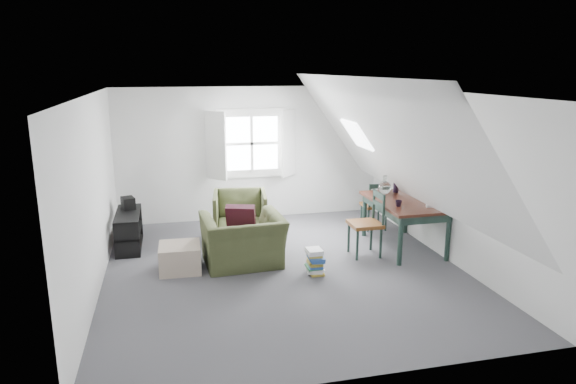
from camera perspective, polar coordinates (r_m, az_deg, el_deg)
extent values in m
plane|color=#48474C|center=(7.48, -0.43, -8.62)|extent=(5.50, 5.50, 0.00)
plane|color=white|center=(6.93, -0.47, 10.89)|extent=(5.50, 5.50, 0.00)
plane|color=silver|center=(9.75, -4.08, 4.27)|extent=(5.00, 0.00, 5.00)
plane|color=silver|center=(4.57, 7.35, -6.77)|extent=(5.00, 0.00, 5.00)
plane|color=silver|center=(6.99, -20.85, -0.35)|extent=(0.00, 5.50, 5.50)
plane|color=silver|center=(8.02, 17.24, 1.65)|extent=(0.00, 5.50, 5.50)
plane|color=white|center=(6.83, -13.29, 4.36)|extent=(3.19, 5.50, 4.48)
plane|color=white|center=(7.49, 11.22, 5.27)|extent=(3.19, 5.50, 4.48)
cube|color=white|center=(9.70, -4.09, 5.42)|extent=(1.30, 0.04, 1.30)
cube|color=white|center=(9.45, -8.01, 5.11)|extent=(0.35, 0.35, 1.25)
cube|color=white|center=(9.67, 0.06, 5.43)|extent=(0.35, 0.35, 1.25)
cube|color=white|center=(9.69, -4.08, 5.41)|extent=(1.00, 0.02, 1.00)
cube|color=white|center=(9.67, -4.06, 5.39)|extent=(1.08, 0.04, 0.05)
cube|color=white|center=(9.67, -4.06, 5.39)|extent=(0.05, 0.04, 1.08)
cube|color=white|center=(8.69, 7.66, 6.33)|extent=(0.35, 0.75, 0.47)
imported|color=#394022|center=(7.69, -4.99, -8.02)|extent=(1.21, 1.07, 0.75)
imported|color=#394022|center=(8.82, -5.28, -5.14)|extent=(0.98, 1.00, 0.82)
cube|color=#3B101D|center=(7.62, -5.26, -2.95)|extent=(0.48, 0.36, 0.44)
cube|color=tan|center=(7.55, -11.90, -7.15)|extent=(0.60, 0.60, 0.38)
cube|color=black|center=(8.35, 12.83, -1.07)|extent=(0.94, 1.57, 0.04)
cube|color=#1E332C|center=(8.37, 12.80, -1.62)|extent=(0.84, 1.46, 0.13)
cylinder|color=#1E332C|center=(7.69, 12.36, -5.36)|extent=(0.07, 0.07, 0.74)
cylinder|color=#1E332C|center=(8.05, 17.35, -4.82)|extent=(0.07, 0.07, 0.74)
cylinder|color=#1E332C|center=(8.91, 8.50, -2.55)|extent=(0.07, 0.07, 0.74)
cylinder|color=#1E332C|center=(9.22, 12.97, -2.20)|extent=(0.07, 0.07, 0.74)
sphere|color=silver|center=(8.65, 10.69, 0.50)|extent=(0.22, 0.22, 0.22)
cylinder|color=silver|center=(8.62, 10.73, 1.39)|extent=(0.07, 0.07, 0.12)
cylinder|color=black|center=(8.83, 11.92, 0.85)|extent=(0.09, 0.09, 0.28)
cylinder|color=#3F2D1E|center=(8.77, 12.01, 2.81)|extent=(0.03, 0.06, 0.50)
cylinder|color=#3F2D1E|center=(8.79, 12.08, 2.82)|extent=(0.05, 0.07, 0.50)
cylinder|color=#3F2D1E|center=(8.76, 11.98, 2.79)|extent=(0.06, 0.08, 0.50)
imported|color=black|center=(7.97, 12.16, -1.57)|extent=(0.12, 0.12, 0.09)
cube|color=white|center=(8.04, 15.53, -1.49)|extent=(0.14, 0.11, 0.04)
cube|color=brown|center=(9.30, 9.53, -1.45)|extent=(0.41, 0.41, 0.05)
cylinder|color=#1E332C|center=(9.57, 10.01, -2.46)|extent=(0.04, 0.04, 0.42)
cylinder|color=#1E332C|center=(9.28, 10.82, -3.01)|extent=(0.04, 0.04, 0.42)
cylinder|color=#1E332C|center=(9.45, 8.15, -2.60)|extent=(0.04, 0.04, 0.42)
cylinder|color=#1E332C|center=(9.16, 8.91, -3.17)|extent=(0.04, 0.04, 0.42)
cylinder|color=#1E332C|center=(9.15, 10.99, -0.37)|extent=(0.04, 0.04, 0.44)
cylinder|color=#1E332C|center=(9.02, 9.06, -0.49)|extent=(0.04, 0.04, 0.44)
cube|color=#1E332C|center=(9.04, 10.08, 0.65)|extent=(0.33, 0.03, 0.08)
cube|color=#1E332C|center=(9.07, 10.04, -0.13)|extent=(0.33, 0.03, 0.06)
cube|color=brown|center=(7.96, 8.56, -3.55)|extent=(0.47, 0.47, 0.06)
cylinder|color=#1E332C|center=(8.14, 6.76, -5.03)|extent=(0.04, 0.04, 0.48)
cylinder|color=#1E332C|center=(8.28, 9.23, -4.80)|extent=(0.04, 0.04, 0.48)
cylinder|color=#1E332C|center=(7.81, 7.71, -5.88)|extent=(0.04, 0.04, 0.48)
cylinder|color=#1E332C|center=(7.95, 10.26, -5.63)|extent=(0.04, 0.04, 0.48)
cylinder|color=#1E332C|center=(8.14, 9.50, -1.41)|extent=(0.04, 0.04, 0.50)
cylinder|color=#1E332C|center=(7.81, 10.57, -2.11)|extent=(0.04, 0.04, 0.50)
cube|color=#1E332C|center=(7.92, 10.09, -0.36)|extent=(0.03, 0.38, 0.09)
cube|color=#1E332C|center=(7.96, 10.04, -1.37)|extent=(0.03, 0.38, 0.07)
cube|color=black|center=(8.77, -17.14, -5.73)|extent=(0.37, 1.12, 0.03)
cube|color=black|center=(8.69, -17.26, -4.08)|extent=(0.37, 1.12, 0.03)
cube|color=black|center=(8.61, -17.39, -2.30)|extent=(0.37, 1.12, 0.03)
cube|color=black|center=(8.17, -17.49, -5.22)|extent=(0.37, 0.03, 0.56)
cube|color=black|center=(9.21, -17.06, -3.06)|extent=(0.37, 0.03, 0.56)
cube|color=#264C99|center=(8.43, -17.32, -5.80)|extent=(0.17, 0.19, 0.21)
cube|color=red|center=(8.83, -17.15, -4.91)|extent=(0.17, 0.22, 0.21)
cube|color=white|center=(8.48, -17.39, -3.73)|extent=(0.17, 0.21, 0.19)
cube|color=black|center=(8.83, -17.34, -1.22)|extent=(0.25, 0.30, 0.21)
cube|color=#B29933|center=(7.35, 3.13, -8.93)|extent=(0.19, 0.25, 0.03)
cube|color=white|center=(7.34, 2.90, -8.68)|extent=(0.25, 0.28, 0.03)
cube|color=white|center=(7.32, 3.21, -8.48)|extent=(0.20, 0.27, 0.03)
cube|color=#337F4C|center=(7.30, 2.85, -8.29)|extent=(0.21, 0.25, 0.03)
cube|color=#264C99|center=(7.28, 3.05, -8.16)|extent=(0.22, 0.29, 0.02)
cube|color=#B29933|center=(7.29, 3.00, -7.94)|extent=(0.19, 0.25, 0.02)
cube|color=#B29933|center=(7.30, 3.01, -7.69)|extent=(0.22, 0.28, 0.03)
cube|color=#264C99|center=(7.26, 3.26, -7.53)|extent=(0.22, 0.29, 0.03)
cube|color=#264C99|center=(7.24, 3.12, -7.31)|extent=(0.23, 0.28, 0.03)
cube|color=#B29933|center=(7.27, 2.97, -6.95)|extent=(0.20, 0.26, 0.03)
cube|color=white|center=(7.25, 2.91, -6.72)|extent=(0.21, 0.24, 0.04)
cube|color=white|center=(7.24, 2.94, -6.45)|extent=(0.21, 0.25, 0.03)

